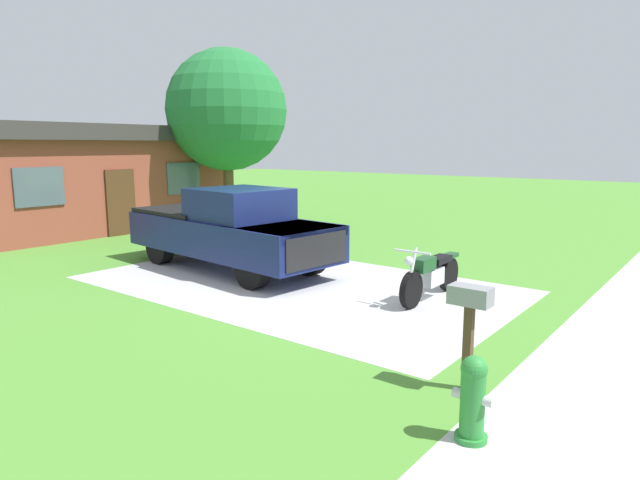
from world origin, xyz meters
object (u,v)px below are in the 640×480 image
Objects in this scene: fire_hydrant at (473,399)px; shade_tree at (227,111)px; mailbox at (470,310)px; pickup_truck at (228,228)px; motorcycle at (431,274)px; neighbor_house at (78,176)px.

shade_tree reaches higher than fire_hydrant.
mailbox is at bearing -122.07° from shade_tree.
pickup_truck is at bearing 63.07° from fire_hydrant.
motorcycle is at bearing -113.45° from shade_tree.
neighbor_house reaches higher than fire_hydrant.
neighbor_house is at bearing 136.06° from shade_tree.
shade_tree is (4.94, 5.26, 3.09)m from pickup_truck.
mailbox is at bearing -147.20° from motorcycle.
motorcycle is at bearing 32.80° from mailbox.
neighbor_house is (1.25, 8.82, 0.84)m from pickup_truck.
neighbor_house is at bearing 81.92° from pickup_truck.
pickup_truck is 0.94× the size of shade_tree.
mailbox is at bearing 25.34° from fire_hydrant.
pickup_truck is 7.57m from mailbox.
neighbor_house reaches higher than pickup_truck.
shade_tree is (4.42, 10.18, 3.57)m from motorcycle.
mailbox is (1.07, 0.51, 0.55)m from fire_hydrant.
pickup_truck is at bearing -98.08° from neighbor_house.
fire_hydrant is at bearing -154.66° from mailbox.
pickup_truck is 8.48m from fire_hydrant.
mailbox reaches higher than fire_hydrant.
pickup_truck is at bearing -133.20° from shade_tree.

